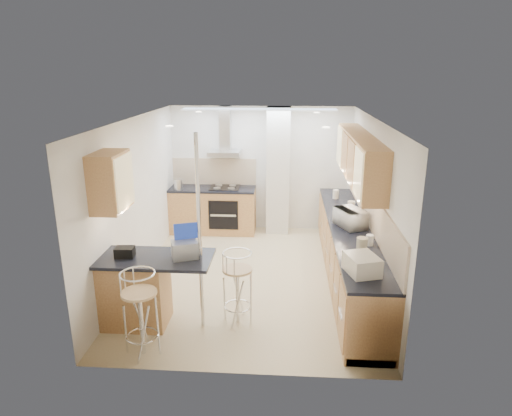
# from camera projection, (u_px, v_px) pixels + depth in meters

# --- Properties ---
(ground) EXTENTS (4.80, 4.80, 0.00)m
(ground) POSITION_uv_depth(u_px,v_px,m) (252.00, 277.00, 7.28)
(ground) COLOR #CCBA88
(ground) RESTS_ON ground
(room_shell) EXTENTS (3.64, 4.84, 2.51)m
(room_shell) POSITION_uv_depth(u_px,v_px,m) (274.00, 178.00, 7.17)
(room_shell) COLOR silver
(room_shell) RESTS_ON ground
(right_counter) EXTENTS (0.63, 4.40, 0.92)m
(right_counter) POSITION_uv_depth(u_px,v_px,m) (349.00, 253.00, 7.05)
(right_counter) COLOR #A06740
(right_counter) RESTS_ON ground
(back_counter) EXTENTS (1.70, 0.63, 0.92)m
(back_counter) POSITION_uv_depth(u_px,v_px,m) (213.00, 210.00, 9.21)
(back_counter) COLOR #A06740
(back_counter) RESTS_ON ground
(peninsula) EXTENTS (1.47, 0.72, 0.94)m
(peninsula) POSITION_uv_depth(u_px,v_px,m) (156.00, 291.00, 5.83)
(peninsula) COLOR #A06740
(peninsula) RESTS_ON ground
(microwave) EXTENTS (0.52, 0.60, 0.28)m
(microwave) POSITION_uv_depth(u_px,v_px,m) (351.00, 218.00, 6.80)
(microwave) COLOR white
(microwave) RESTS_ON right_counter
(laptop) EXTENTS (0.37, 0.33, 0.21)m
(laptop) POSITION_uv_depth(u_px,v_px,m) (185.00, 250.00, 5.65)
(laptop) COLOR gray
(laptop) RESTS_ON peninsula
(bag) EXTENTS (0.24, 0.19, 0.13)m
(bag) POSITION_uv_depth(u_px,v_px,m) (125.00, 252.00, 5.69)
(bag) COLOR black
(bag) RESTS_ON peninsula
(bar_stool_near) EXTENTS (0.55, 0.55, 1.04)m
(bar_stool_near) POSITION_uv_depth(u_px,v_px,m) (141.00, 314.00, 5.20)
(bar_stool_near) COLOR tan
(bar_stool_near) RESTS_ON ground
(bar_stool_end) EXTENTS (0.57, 0.57, 0.99)m
(bar_stool_end) POSITION_uv_depth(u_px,v_px,m) (238.00, 287.00, 5.88)
(bar_stool_end) COLOR tan
(bar_stool_end) RESTS_ON ground
(jar_a) EXTENTS (0.16, 0.16, 0.18)m
(jar_a) POSITION_uv_depth(u_px,v_px,m) (351.00, 207.00, 7.53)
(jar_a) COLOR beige
(jar_a) RESTS_ON right_counter
(jar_b) EXTENTS (0.14, 0.14, 0.16)m
(jar_b) POSITION_uv_depth(u_px,v_px,m) (336.00, 194.00, 8.32)
(jar_b) COLOR beige
(jar_b) RESTS_ON right_counter
(jar_c) EXTENTS (0.16, 0.16, 0.20)m
(jar_c) POSITION_uv_depth(u_px,v_px,m) (362.00, 245.00, 5.87)
(jar_c) COLOR #BDB497
(jar_c) RESTS_ON right_counter
(jar_d) EXTENTS (0.11, 0.11, 0.15)m
(jar_d) POSITION_uv_depth(u_px,v_px,m) (370.00, 240.00, 6.11)
(jar_d) COLOR white
(jar_d) RESTS_ON right_counter
(bread_bin) EXTENTS (0.43, 0.49, 0.22)m
(bread_bin) POSITION_uv_depth(u_px,v_px,m) (362.00, 264.00, 5.27)
(bread_bin) COLOR beige
(bread_bin) RESTS_ON right_counter
(kettle) EXTENTS (0.16, 0.16, 0.20)m
(kettle) POSITION_uv_depth(u_px,v_px,m) (178.00, 185.00, 8.92)
(kettle) COLOR silver
(kettle) RESTS_ON back_counter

